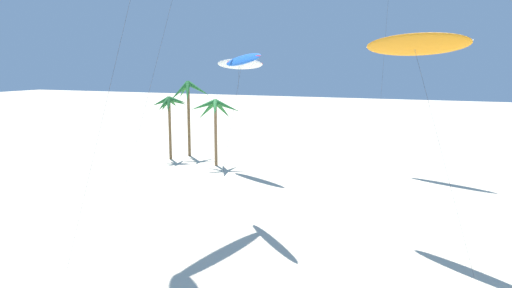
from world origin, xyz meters
name	(u,v)px	position (x,y,z in m)	size (l,w,h in m)	color
palm_tree_0	(189,95)	(-18.41, 48.76, 6.84)	(4.68, 4.49, 8.43)	brown
palm_tree_1	(170,106)	(-19.39, 46.27, 5.79)	(3.92, 3.69, 6.86)	brown
palm_tree_2	(215,111)	(-13.33, 45.19, 5.60)	(4.85, 4.67, 6.80)	olive
flying_kite_0	(239,64)	(-10.27, 44.30, 10.23)	(6.75, 10.29, 10.85)	white
flying_kite_1	(414,45)	(6.60, 30.90, 11.26)	(6.98, 6.67, 12.02)	orange
flying_kite_5	(242,60)	(-3.75, 30.77, 10.46)	(4.96, 6.23, 11.07)	blue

